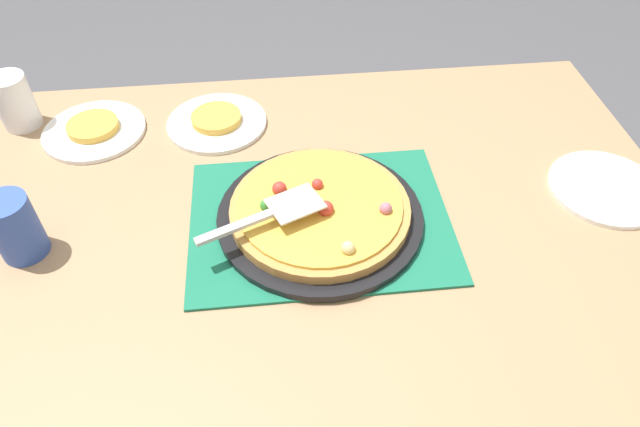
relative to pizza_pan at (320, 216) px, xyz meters
The scene contains 13 objects.
ground_plane 0.76m from the pizza_pan, ahead, with size 8.00×8.00×0.00m, color #4C4C51.
dining_table 0.12m from the pizza_pan, ahead, with size 1.40×1.00×0.75m.
placemat 0.01m from the pizza_pan, ahead, with size 0.48×0.36×0.01m, color #196B4C.
pizza_pan is the anchor object (origin of this frame).
pizza 0.02m from the pizza_pan, 133.82° to the right, with size 0.33×0.33×0.05m.
plate_near_left 0.38m from the pizza_pan, 121.42° to the left, with size 0.22×0.22×0.01m, color white.
plate_far_right 0.56m from the pizza_pan, 145.33° to the left, with size 0.22×0.22×0.01m, color white.
plate_side 0.57m from the pizza_pan, ahead, with size 0.22×0.22×0.01m, color white.
served_slice_left 0.38m from the pizza_pan, 121.42° to the left, with size 0.11×0.11×0.02m, color gold.
served_slice_right 0.56m from the pizza_pan, 145.33° to the left, with size 0.11×0.11×0.02m, color gold.
cup_far 0.53m from the pizza_pan, behind, with size 0.08×0.08×0.12m, color #3351AD.
cup_corner 0.73m from the pizza_pan, 149.40° to the left, with size 0.08×0.08×0.12m, color white.
pizza_server 0.11m from the pizza_pan, 156.54° to the right, with size 0.23×0.13×0.01m.
Camera 1 is at (-0.08, -0.73, 1.52)m, focal length 31.96 mm.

